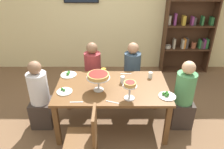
# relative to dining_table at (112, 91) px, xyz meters

# --- Properties ---
(ground_plane) EXTENTS (12.00, 12.00, 0.00)m
(ground_plane) POSITION_rel_dining_table_xyz_m (0.00, 0.00, -0.66)
(ground_plane) COLOR brown
(rear_partition) EXTENTS (8.00, 0.12, 2.80)m
(rear_partition) POSITION_rel_dining_table_xyz_m (0.00, 2.20, 0.74)
(rear_partition) COLOR beige
(rear_partition) RESTS_ON ground_plane
(dining_table) EXTENTS (1.69, 0.99, 0.74)m
(dining_table) POSITION_rel_dining_table_xyz_m (0.00, 0.00, 0.00)
(dining_table) COLOR brown
(dining_table) RESTS_ON ground_plane
(bookshelf) EXTENTS (1.10, 0.30, 2.21)m
(bookshelf) POSITION_rel_dining_table_xyz_m (1.73, 2.02, 0.44)
(bookshelf) COLOR #422819
(bookshelf) RESTS_ON ground_plane
(diner_far_right) EXTENTS (0.34, 0.34, 1.15)m
(diner_far_right) POSITION_rel_dining_table_xyz_m (0.37, 0.78, -0.17)
(diner_far_right) COLOR #382D28
(diner_far_right) RESTS_ON ground_plane
(diner_far_left) EXTENTS (0.34, 0.34, 1.15)m
(diner_far_left) POSITION_rel_dining_table_xyz_m (-0.36, 0.79, -0.17)
(diner_far_left) COLOR #382D28
(diner_far_left) RESTS_ON ground_plane
(diner_head_west) EXTENTS (0.34, 0.34, 1.15)m
(diner_head_west) POSITION_rel_dining_table_xyz_m (-1.13, 0.02, -0.17)
(diner_head_west) COLOR #382D28
(diner_head_west) RESTS_ON ground_plane
(diner_head_east) EXTENTS (0.34, 0.34, 1.15)m
(diner_head_east) POSITION_rel_dining_table_xyz_m (1.12, 0.02, -0.17)
(diner_head_east) COLOR #382D28
(diner_head_east) RESTS_ON ground_plane
(chair_near_left) EXTENTS (0.40, 0.40, 0.87)m
(chair_near_left) POSITION_rel_dining_table_xyz_m (-0.33, -0.77, -0.17)
(chair_near_left) COLOR brown
(chair_near_left) RESTS_ON ground_plane
(deep_dish_pizza_stand) EXTENTS (0.34, 0.34, 0.27)m
(deep_dish_pizza_stand) POSITION_rel_dining_table_xyz_m (-0.20, -0.10, 0.31)
(deep_dish_pizza_stand) COLOR silver
(deep_dish_pizza_stand) RESTS_ON dining_table
(personal_pizza_stand) EXTENTS (0.20, 0.20, 0.26)m
(personal_pizza_stand) POSITION_rel_dining_table_xyz_m (0.24, -0.32, 0.28)
(personal_pizza_stand) COLOR silver
(personal_pizza_stand) RESTS_ON dining_table
(salad_plate_near_diner) EXTENTS (0.26, 0.26, 0.07)m
(salad_plate_near_diner) POSITION_rel_dining_table_xyz_m (-0.72, 0.35, 0.10)
(salad_plate_near_diner) COLOR white
(salad_plate_near_diner) RESTS_ON dining_table
(salad_plate_far_diner) EXTENTS (0.23, 0.23, 0.05)m
(salad_plate_far_diner) POSITION_rel_dining_table_xyz_m (-0.69, -0.15, 0.09)
(salad_plate_far_diner) COLOR white
(salad_plate_far_diner) RESTS_ON dining_table
(salad_plate_spare) EXTENTS (0.24, 0.24, 0.07)m
(salad_plate_spare) POSITION_rel_dining_table_xyz_m (0.77, -0.27, 0.10)
(salad_plate_spare) COLOR white
(salad_plate_spare) RESTS_ON dining_table
(beer_glass_amber_tall) EXTENTS (0.07, 0.07, 0.17)m
(beer_glass_amber_tall) POSITION_rel_dining_table_xyz_m (-0.13, 0.27, 0.17)
(beer_glass_amber_tall) COLOR gold
(beer_glass_amber_tall) RESTS_ON dining_table
(water_glass_clear_near) EXTENTS (0.07, 0.07, 0.11)m
(water_glass_clear_near) POSITION_rel_dining_table_xyz_m (0.16, 0.11, 0.14)
(water_glass_clear_near) COLOR white
(water_glass_clear_near) RESTS_ON dining_table
(water_glass_clear_far) EXTENTS (0.07, 0.07, 0.10)m
(water_glass_clear_far) POSITION_rel_dining_table_xyz_m (0.62, 0.27, 0.13)
(water_glass_clear_far) COLOR white
(water_glass_clear_far) RESTS_ON dining_table
(cutlery_fork_near) EXTENTS (0.18, 0.02, 0.00)m
(cutlery_fork_near) POSITION_rel_dining_table_xyz_m (-0.48, -0.41, 0.09)
(cutlery_fork_near) COLOR silver
(cutlery_fork_near) RESTS_ON dining_table
(cutlery_knife_near) EXTENTS (0.18, 0.07, 0.00)m
(cutlery_knife_near) POSITION_rel_dining_table_xyz_m (0.01, -0.41, 0.09)
(cutlery_knife_near) COLOR silver
(cutlery_knife_near) RESTS_ON dining_table
(cutlery_fork_far) EXTENTS (0.18, 0.05, 0.00)m
(cutlery_fork_far) POSITION_rel_dining_table_xyz_m (-0.28, 0.37, 0.09)
(cutlery_fork_far) COLOR silver
(cutlery_fork_far) RESTS_ON dining_table
(cutlery_knife_far) EXTENTS (0.18, 0.02, 0.00)m
(cutlery_knife_far) POSITION_rel_dining_table_xyz_m (0.23, 0.40, 0.09)
(cutlery_knife_far) COLOR silver
(cutlery_knife_far) RESTS_ON dining_table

